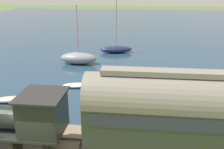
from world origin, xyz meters
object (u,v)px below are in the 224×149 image
object	(u,v)px
rowboat_near_shore	(77,85)
sailboat_navy	(116,49)
sailboat_gray	(79,58)
rowboat_off_pier	(12,99)
passenger_coach	(184,111)
rowboat_mid_harbor	(181,100)
steam_locomotive	(20,117)

from	to	relation	value
rowboat_near_shore	sailboat_navy	bearing A→B (deg)	-21.00
sailboat_gray	rowboat_off_pier	distance (m)	10.69
passenger_coach	sailboat_gray	bearing A→B (deg)	28.78
sailboat_gray	rowboat_near_shore	distance (m)	6.98
passenger_coach	rowboat_off_pier	xyz separation A→B (m)	(5.89, 11.60, -2.68)
sailboat_gray	sailboat_navy	bearing A→B (deg)	-33.10
sailboat_navy	rowboat_mid_harbor	bearing A→B (deg)	-167.73
rowboat_off_pier	steam_locomotive	bearing A→B (deg)	-162.42
sailboat_navy	rowboat_off_pier	distance (m)	17.00
sailboat_navy	sailboat_gray	distance (m)	6.54
rowboat_mid_harbor	passenger_coach	bearing A→B (deg)	145.22
passenger_coach	sailboat_gray	distance (m)	18.65
rowboat_near_shore	steam_locomotive	bearing A→B (deg)	166.11
passenger_coach	sailboat_gray	xyz separation A→B (m)	(16.23, 8.92, -2.23)
rowboat_off_pier	rowboat_mid_harbor	bearing A→B (deg)	-98.63
rowboat_off_pier	sailboat_gray	bearing A→B (deg)	-28.47
sailboat_navy	rowboat_near_shore	distance (m)	12.45
passenger_coach	rowboat_off_pier	distance (m)	13.28
rowboat_off_pier	rowboat_mid_harbor	xyz separation A→B (m)	(1.17, -12.62, 0.06)
steam_locomotive	rowboat_near_shore	distance (m)	9.63
steam_locomotive	rowboat_mid_harbor	world-z (taller)	steam_locomotive
sailboat_navy	rowboat_mid_harbor	distance (m)	15.91
steam_locomotive	sailboat_navy	size ratio (longest dim) A/B	0.88
sailboat_navy	rowboat_near_shore	xyz separation A→B (m)	(-12.24, 2.21, -0.31)
sailboat_navy	rowboat_off_pier	size ratio (longest dim) A/B	2.60
sailboat_navy	rowboat_off_pier	bearing A→B (deg)	147.11
rowboat_near_shore	rowboat_off_pier	distance (m)	5.42
sailboat_navy	rowboat_mid_harbor	size ratio (longest dim) A/B	2.54
steam_locomotive	rowboat_near_shore	bearing A→B (deg)	-3.11
rowboat_near_shore	rowboat_mid_harbor	world-z (taller)	rowboat_mid_harbor
steam_locomotive	rowboat_off_pier	xyz separation A→B (m)	(5.89, 3.61, -1.92)
rowboat_off_pier	rowboat_near_shore	bearing A→B (deg)	-63.31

